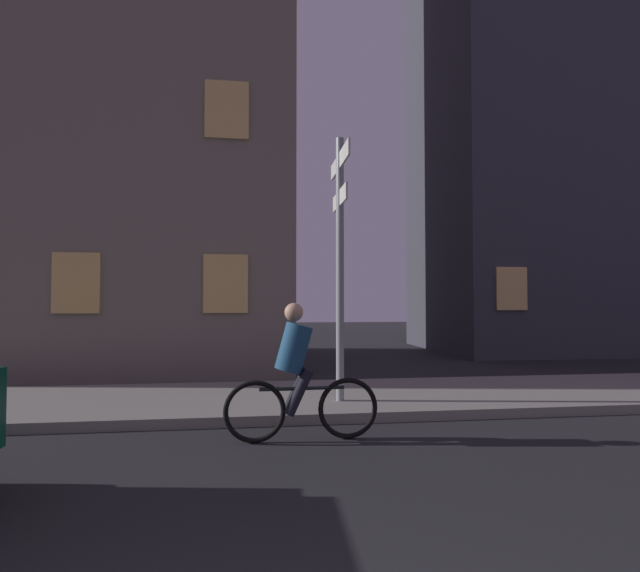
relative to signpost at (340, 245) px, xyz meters
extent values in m
cube|color=gray|center=(-1.46, 0.59, -2.41)|extent=(40.00, 2.93, 0.14)
cylinder|color=gray|center=(0.00, 0.00, -0.35)|extent=(0.12, 0.12, 3.98)
cube|color=white|center=(0.00, 0.00, 1.29)|extent=(0.03, 1.51, 0.24)
cube|color=white|center=(0.00, 0.00, 0.72)|extent=(0.03, 1.13, 0.24)
torus|color=black|center=(-0.19, -1.59, -2.12)|extent=(0.72, 0.09, 0.72)
torus|color=black|center=(-1.29, -1.63, -2.12)|extent=(0.72, 0.09, 0.72)
cylinder|color=black|center=(-0.74, -1.61, -1.87)|extent=(1.00, 0.08, 0.04)
cylinder|color=navy|center=(-0.84, -1.61, -1.39)|extent=(0.46, 0.34, 0.61)
sphere|color=tan|center=(-0.84, -1.61, -0.98)|extent=(0.22, 0.22, 0.22)
cylinder|color=black|center=(-0.79, -1.52, -1.90)|extent=(0.35, 0.13, 0.55)
cylinder|color=black|center=(-0.78, -1.70, -1.90)|extent=(0.35, 0.13, 0.55)
cube|color=#F2C672|center=(-4.75, 2.97, -0.48)|extent=(0.90, 0.06, 1.20)
cube|color=#F2C672|center=(-1.85, 2.97, -0.48)|extent=(0.90, 0.06, 1.20)
cube|color=#F2C672|center=(-1.85, 2.97, 3.13)|extent=(0.90, 0.06, 1.20)
cube|color=#383842|center=(10.27, 8.72, 6.91)|extent=(11.05, 6.07, 18.78)
cube|color=#F2C672|center=(5.85, 5.65, -0.48)|extent=(0.90, 0.06, 1.20)
camera|label=1|loc=(-1.34, -7.52, -0.86)|focal=28.37mm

